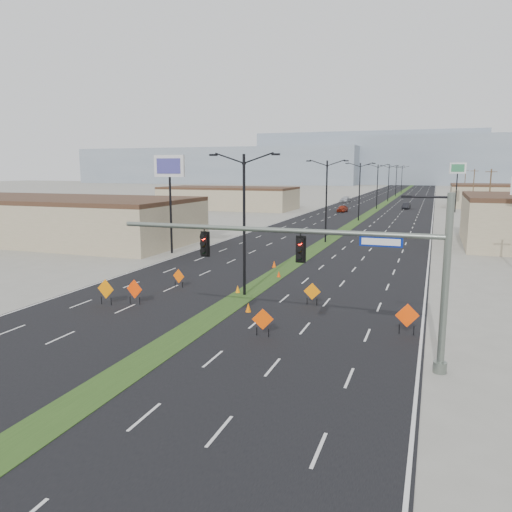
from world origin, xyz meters
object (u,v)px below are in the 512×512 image
(construction_sign_2, at_px, (179,277))
(pole_sign_east_far, at_px, (458,172))
(streetlight_4, at_px, (389,182))
(cone_1, at_px, (238,289))
(streetlight_6, at_px, (402,179))
(car_far, at_px, (345,199))
(streetlight_1, at_px, (326,199))
(construction_sign_4, at_px, (263,320))
(streetlight_3, at_px, (377,185))
(pole_sign_west, at_px, (170,173))
(construction_sign_3, at_px, (312,292))
(streetlight_5, at_px, (396,180))
(car_mid, at_px, (406,206))
(streetlight_0, at_px, (244,220))
(car_left, at_px, (342,209))
(construction_sign_5, at_px, (407,317))
(cone_0, at_px, (248,308))
(construction_sign_1, at_px, (106,290))
(cone_3, at_px, (274,264))
(streetlight_2, at_px, (359,190))
(construction_sign_0, at_px, (134,290))
(cone_2, at_px, (279,274))
(signal_mast, at_px, (339,261))

(construction_sign_2, distance_m, pole_sign_east_far, 83.01)
(streetlight_4, bearing_deg, cone_1, -90.35)
(streetlight_6, distance_m, car_far, 63.61)
(streetlight_1, distance_m, construction_sign_4, 36.57)
(streetlight_6, bearing_deg, construction_sign_4, -88.65)
(streetlight_3, distance_m, pole_sign_west, 71.00)
(construction_sign_3, distance_m, pole_sign_east_far, 82.26)
(streetlight_5, bearing_deg, car_mid, -83.19)
(streetlight_6, xyz_separation_m, pole_sign_west, (-14.00, -153.53, 3.15))
(streetlight_0, distance_m, cone_1, 5.19)
(car_left, relative_size, cone_1, 7.06)
(construction_sign_5, bearing_deg, car_mid, 75.89)
(streetlight_6, bearing_deg, construction_sign_2, -91.91)
(car_left, distance_m, pole_sign_east_far, 24.79)
(streetlight_1, distance_m, construction_sign_2, 28.41)
(streetlight_5, xyz_separation_m, construction_sign_5, (11.50, -145.14, -4.38))
(car_left, relative_size, cone_0, 6.79)
(construction_sign_5, bearing_deg, pole_sign_west, 125.16)
(construction_sign_1, bearing_deg, streetlight_0, 40.09)
(car_mid, height_order, construction_sign_5, construction_sign_5)
(construction_sign_3, bearing_deg, cone_3, 116.90)
(streetlight_2, distance_m, construction_sign_0, 61.27)
(streetlight_0, bearing_deg, cone_2, 85.08)
(car_left, relative_size, construction_sign_0, 2.42)
(construction_sign_3, bearing_deg, streetlight_5, 90.20)
(streetlight_5, distance_m, pole_sign_west, 126.35)
(streetlight_5, xyz_separation_m, cone_3, (-1.08, -129.53, -5.09))
(pole_sign_west, bearing_deg, car_far, 85.28)
(streetlight_3, xyz_separation_m, streetlight_5, (0.00, 56.00, 0.00))
(construction_sign_2, height_order, cone_2, construction_sign_2)
(construction_sign_4, relative_size, cone_3, 2.39)
(construction_sign_0, distance_m, cone_0, 7.90)
(pole_sign_east_far, bearing_deg, construction_sign_0, -121.71)
(streetlight_1, bearing_deg, construction_sign_4, -83.41)
(signal_mast, bearing_deg, cone_1, 131.60)
(streetlight_2, xyz_separation_m, pole_sign_east_far, (16.59, 24.15, 3.05))
(streetlight_4, distance_m, pole_sign_west, 98.58)
(streetlight_0, height_order, construction_sign_4, streetlight_0)
(cone_3, bearing_deg, car_left, 94.38)
(cone_1, relative_size, pole_sign_east_far, 0.06)
(streetlight_3, bearing_deg, construction_sign_1, -94.96)
(streetlight_0, bearing_deg, streetlight_6, 90.00)
(pole_sign_east_far, bearing_deg, construction_sign_2, -122.37)
(construction_sign_1, bearing_deg, construction_sign_2, 74.84)
(pole_sign_west, bearing_deg, streetlight_0, -48.66)
(car_far, xyz_separation_m, construction_sign_3, (16.02, -106.46, 0.14))
(streetlight_1, distance_m, cone_2, 22.05)
(streetlight_1, relative_size, streetlight_2, 1.00)
(cone_0, bearing_deg, cone_1, 119.50)
(construction_sign_4, height_order, cone_0, construction_sign_4)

